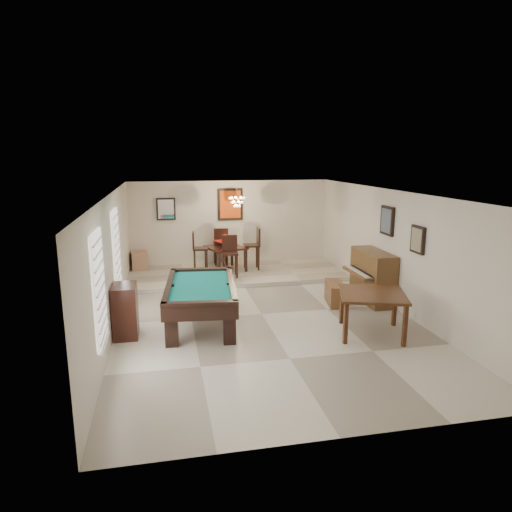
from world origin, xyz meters
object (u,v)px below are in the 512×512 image
object	(u,v)px
corner_bench	(139,260)
chandelier	(237,198)
piano_bench	(335,293)
flower_vase	(225,238)
dining_table	(226,256)
dining_chair_east	(252,249)
pool_table	(201,305)
apothecary_chest	(125,311)
dining_chair_north	(221,246)
dining_chair_west	(200,252)
square_table	(371,314)
upright_piano	(367,277)
dining_chair_south	(230,257)

from	to	relation	value
corner_bench	chandelier	distance (m)	3.42
piano_bench	flower_vase	world-z (taller)	flower_vase
dining_table	chandelier	distance (m)	1.72
dining_chair_east	corner_bench	size ratio (longest dim) A/B	2.18
pool_table	apothecary_chest	distance (m)	1.47
dining_chair_north	apothecary_chest	bearing A→B (deg)	64.68
pool_table	dining_chair_west	world-z (taller)	dining_chair_west
square_table	flower_vase	world-z (taller)	flower_vase
upright_piano	chandelier	xyz separation A→B (m)	(-2.58, 2.82, 1.61)
flower_vase	corner_bench	size ratio (longest dim) A/B	0.46
dining_chair_south	chandelier	distance (m)	1.61
dining_chair_west	apothecary_chest	bearing A→B (deg)	161.20
apothecary_chest	corner_bench	size ratio (longest dim) A/B	1.80
dining_chair_west	chandelier	xyz separation A→B (m)	(1.01, -0.29, 1.51)
piano_bench	corner_bench	world-z (taller)	corner_bench
dining_chair_west	flower_vase	bearing A→B (deg)	-87.43
dining_table	dining_chair_south	xyz separation A→B (m)	(0.03, -0.72, 0.15)
piano_bench	dining_chair_east	world-z (taller)	dining_chair_east
dining_chair_west	dining_chair_east	world-z (taller)	dining_chair_east
dining_chair_west	piano_bench	bearing A→B (deg)	-134.11
dining_chair_west	dining_chair_south	bearing A→B (deg)	-131.02
chandelier	apothecary_chest	bearing A→B (deg)	-125.51
dining_chair_east	corner_bench	bearing A→B (deg)	-99.69
pool_table	dining_chair_north	world-z (taller)	dining_chair_north
dining_chair_south	dining_table	bearing A→B (deg)	96.62
piano_bench	flower_vase	bearing A→B (deg)	123.90
piano_bench	dining_table	xyz separation A→B (m)	(-2.10, 3.12, 0.28)
flower_vase	chandelier	distance (m)	1.21
chandelier	piano_bench	bearing A→B (deg)	-57.65
pool_table	corner_bench	xyz separation A→B (m)	(-1.40, 4.54, -0.04)
upright_piano	apothecary_chest	xyz separation A→B (m)	(-5.34, -1.04, -0.10)
apothecary_chest	dining_chair_west	size ratio (longest dim) A/B	0.88
apothecary_chest	dining_chair_north	xyz separation A→B (m)	(2.42, 4.91, 0.18)
upright_piano	flower_vase	world-z (taller)	upright_piano
flower_vase	dining_chair_west	bearing A→B (deg)	178.51
dining_chair_east	square_table	bearing A→B (deg)	17.72
dining_chair_south	dining_chair_east	world-z (taller)	dining_chair_east
flower_vase	apothecary_chest	bearing A→B (deg)	-120.78
dining_chair_north	dining_chair_east	distance (m)	1.11
upright_piano	chandelier	distance (m)	4.15
dining_chair_north	dining_chair_east	bearing A→B (deg)	137.15
apothecary_chest	chandelier	xyz separation A→B (m)	(2.76, 3.87, 1.70)
square_table	piano_bench	xyz separation A→B (m)	(0.00, 1.87, -0.16)
pool_table	piano_bench	bearing A→B (deg)	18.43
dining_chair_north	upright_piano	bearing A→B (deg)	127.98
dining_table	dining_chair_west	xyz separation A→B (m)	(-0.71, 0.02, 0.16)
square_table	dining_chair_south	bearing A→B (deg)	115.89
pool_table	dining_table	xyz separation A→B (m)	(1.03, 3.84, 0.11)
dining_table	dining_chair_south	bearing A→B (deg)	-87.98
piano_bench	dining_chair_west	size ratio (longest dim) A/B	0.78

